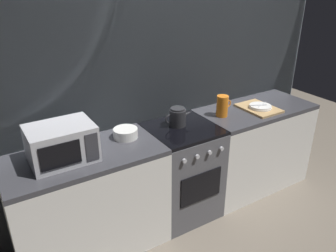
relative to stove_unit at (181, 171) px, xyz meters
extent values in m
plane|color=#6B6054|center=(0.00, 0.00, -0.45)|extent=(8.00, 8.00, 0.00)
cube|color=gray|center=(0.00, 0.33, 0.75)|extent=(3.60, 0.05, 2.40)
cube|color=#A8B2BC|center=(0.00, 0.30, 0.75)|extent=(3.58, 0.01, 2.39)
cube|color=silver|center=(-0.90, 0.00, -0.02)|extent=(1.20, 0.60, 0.86)
cube|color=#38383D|center=(-0.90, 0.00, 0.43)|extent=(1.20, 0.60, 0.04)
cube|color=#4C4C51|center=(0.00, 0.00, -0.01)|extent=(0.60, 0.60, 0.87)
cube|color=black|center=(0.00, 0.00, 0.44)|extent=(0.59, 0.59, 0.03)
cube|color=black|center=(0.00, -0.30, 0.00)|extent=(0.42, 0.01, 0.28)
cylinder|color=#B7B7BC|center=(-0.19, -0.32, 0.33)|extent=(0.04, 0.02, 0.04)
cylinder|color=#B7B7BC|center=(-0.06, -0.32, 0.33)|extent=(0.04, 0.02, 0.04)
cylinder|color=#B7B7BC|center=(0.06, -0.32, 0.33)|extent=(0.04, 0.02, 0.04)
cylinder|color=#B7B7BC|center=(0.19, -0.32, 0.33)|extent=(0.04, 0.02, 0.04)
cube|color=silver|center=(0.90, 0.00, -0.02)|extent=(1.20, 0.60, 0.86)
cube|color=#38383D|center=(0.90, 0.00, 0.43)|extent=(1.20, 0.60, 0.04)
cube|color=#B2B2B7|center=(-1.05, 0.00, 0.59)|extent=(0.46, 0.34, 0.27)
cube|color=black|center=(-1.10, -0.17, 0.59)|extent=(0.28, 0.01, 0.17)
cube|color=#333338|center=(-0.88, -0.17, 0.59)|extent=(0.09, 0.01, 0.21)
cylinder|color=#262628|center=(-0.01, 0.06, 0.53)|extent=(0.15, 0.15, 0.15)
cylinder|color=#262628|center=(-0.01, 0.06, 0.61)|extent=(0.13, 0.13, 0.02)
cone|color=#262628|center=(0.10, 0.06, 0.54)|extent=(0.10, 0.04, 0.05)
torus|color=#262628|center=(-0.10, 0.06, 0.53)|extent=(0.08, 0.01, 0.08)
cylinder|color=silver|center=(-0.51, 0.09, 0.49)|extent=(0.20, 0.20, 0.08)
cylinder|color=orange|center=(0.46, 0.02, 0.55)|extent=(0.11, 0.11, 0.20)
torus|color=orange|center=(0.53, 0.02, 0.56)|extent=(0.08, 0.01, 0.08)
cube|color=tan|center=(0.88, -0.04, 0.46)|extent=(0.30, 0.40, 0.02)
cylinder|color=white|center=(0.88, -0.06, 0.48)|extent=(0.22, 0.22, 0.01)
cylinder|color=white|center=(0.88, -0.06, 0.49)|extent=(0.21, 0.21, 0.01)
cylinder|color=silver|center=(0.90, -0.06, 0.50)|extent=(0.16, 0.07, 0.01)
cube|color=silver|center=(0.86, -0.05, 0.50)|extent=(0.16, 0.09, 0.00)
camera|label=1|loc=(-1.53, -2.22, 1.71)|focal=36.23mm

